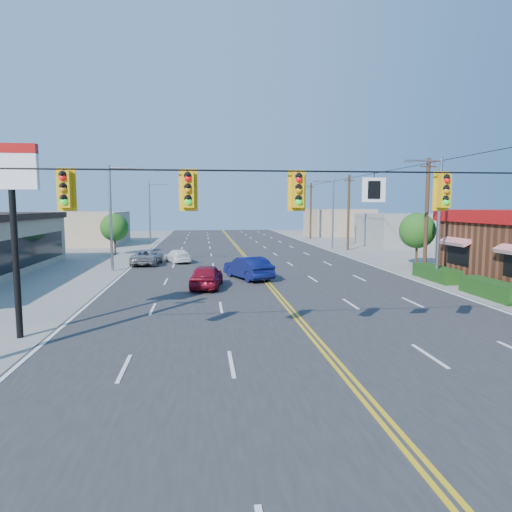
{
  "coord_description": "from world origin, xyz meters",
  "views": [
    {
      "loc": [
        -4.09,
        -13.73,
        4.95
      ],
      "look_at": [
        -1.17,
        11.16,
        2.2
      ],
      "focal_mm": 32.0,
      "sensor_mm": 36.0,
      "label": 1
    }
  ],
  "objects": [
    {
      "name": "utility_pole_far",
      "position": [
        12.2,
        54.0,
        4.2
      ],
      "size": [
        0.28,
        0.28,
        8.4
      ],
      "primitive_type": "cylinder",
      "color": "#47301E",
      "rests_on": "ground"
    },
    {
      "name": "bld_east_mid",
      "position": [
        22.0,
        40.0,
        2.0
      ],
      "size": [
        12.0,
        10.0,
        4.0
      ],
      "primitive_type": "cube",
      "color": "gray",
      "rests_on": "ground"
    },
    {
      "name": "streetlight_ne",
      "position": [
        10.79,
        38.0,
        4.51
      ],
      "size": [
        2.55,
        0.25,
        8.0
      ],
      "color": "gray",
      "rests_on": "ground"
    },
    {
      "name": "car_silver",
      "position": [
        -8.74,
        25.06,
        0.64
      ],
      "size": [
        2.44,
        4.74,
        1.28
      ],
      "primitive_type": "imported",
      "rotation": [
        0.0,
        0.0,
        3.07
      ],
      "color": "#99999D",
      "rests_on": "ground"
    },
    {
      "name": "car_magenta",
      "position": [
        -3.88,
        13.48,
        0.72
      ],
      "size": [
        2.27,
        4.43,
        1.44
      ],
      "primitive_type": "imported",
      "rotation": [
        0.0,
        0.0,
        3.01
      ],
      "color": "maroon",
      "rests_on": "ground"
    },
    {
      "name": "car_white",
      "position": [
        -6.26,
        26.29,
        0.57
      ],
      "size": [
        2.8,
        4.21,
        1.13
      ],
      "primitive_type": "imported",
      "rotation": [
        0.0,
        0.0,
        3.48
      ],
      "color": "white",
      "rests_on": "ground"
    },
    {
      "name": "streetlight_se",
      "position": [
        10.79,
        14.0,
        4.51
      ],
      "size": [
        2.55,
        0.25,
        8.0
      ],
      "color": "gray",
      "rests_on": "ground"
    },
    {
      "name": "bld_west_far",
      "position": [
        -20.0,
        48.0,
        2.1
      ],
      "size": [
        11.0,
        12.0,
        4.2
      ],
      "primitive_type": "cube",
      "color": "tan",
      "rests_on": "ground"
    },
    {
      "name": "tree_kfc_rear",
      "position": [
        13.5,
        22.0,
        2.93
      ],
      "size": [
        2.94,
        2.94,
        4.41
      ],
      "color": "#47301E",
      "rests_on": "ground"
    },
    {
      "name": "signal_span",
      "position": [
        -0.12,
        0.0,
        4.89
      ],
      "size": [
        24.32,
        0.34,
        9.0
      ],
      "color": "#47301E",
      "rests_on": "ground"
    },
    {
      "name": "road",
      "position": [
        0.0,
        20.0,
        0.03
      ],
      "size": [
        20.0,
        120.0,
        0.06
      ],
      "primitive_type": "cube",
      "color": "#2D2D30",
      "rests_on": "ground"
    },
    {
      "name": "streetlight_nw",
      "position": [
        -10.79,
        48.0,
        4.51
      ],
      "size": [
        2.55,
        0.25,
        8.0
      ],
      "color": "gray",
      "rests_on": "ground"
    },
    {
      "name": "utility_pole_near",
      "position": [
        12.2,
        18.0,
        4.2
      ],
      "size": [
        0.28,
        0.28,
        8.4
      ],
      "primitive_type": "cylinder",
      "color": "#47301E",
      "rests_on": "ground"
    },
    {
      "name": "bld_east_far",
      "position": [
        19.0,
        62.0,
        2.2
      ],
      "size": [
        10.0,
        10.0,
        4.4
      ],
      "primitive_type": "cube",
      "color": "tan",
      "rests_on": "ground"
    },
    {
      "name": "streetlight_sw",
      "position": [
        -10.79,
        22.0,
        4.51
      ],
      "size": [
        2.55,
        0.25,
        8.0
      ],
      "color": "gray",
      "rests_on": "ground"
    },
    {
      "name": "pizza_hut_sign",
      "position": [
        -11.0,
        4.0,
        5.18
      ],
      "size": [
        1.9,
        0.3,
        6.85
      ],
      "color": "black",
      "rests_on": "ground"
    },
    {
      "name": "ground",
      "position": [
        0.0,
        0.0,
        0.0
      ],
      "size": [
        160.0,
        160.0,
        0.0
      ],
      "primitive_type": "plane",
      "color": "gray",
      "rests_on": "ground"
    },
    {
      "name": "car_blue",
      "position": [
        -1.07,
        16.53,
        0.76
      ],
      "size": [
        3.2,
        4.9,
        1.53
      ],
      "primitive_type": "imported",
      "rotation": [
        0.0,
        0.0,
        3.52
      ],
      "color": "#0D1450",
      "rests_on": "ground"
    },
    {
      "name": "tree_west",
      "position": [
        -13.0,
        34.0,
        2.79
      ],
      "size": [
        2.8,
        2.8,
        4.2
      ],
      "color": "#47301E",
      "rests_on": "ground"
    },
    {
      "name": "utility_pole_mid",
      "position": [
        12.2,
        36.0,
        4.2
      ],
      "size": [
        0.28,
        0.28,
        8.4
      ],
      "primitive_type": "cylinder",
      "color": "#47301E",
      "rests_on": "ground"
    }
  ]
}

